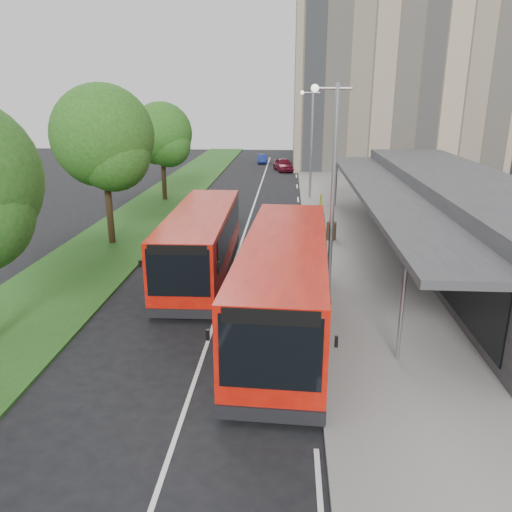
% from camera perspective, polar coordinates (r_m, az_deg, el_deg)
% --- Properties ---
extents(ground, '(120.00, 120.00, 0.00)m').
position_cam_1_polar(ground, '(18.42, -4.56, -6.90)').
color(ground, black).
rests_on(ground, ground).
extents(pavement, '(5.00, 80.00, 0.15)m').
position_cam_1_polar(pavement, '(37.50, 9.03, 5.86)').
color(pavement, slate).
rests_on(pavement, ground).
extents(grass_verge, '(5.00, 80.00, 0.10)m').
position_cam_1_polar(grass_verge, '(38.54, -10.70, 6.05)').
color(grass_verge, '#1A4717').
rests_on(grass_verge, ground).
extents(lane_centre_line, '(0.12, 70.00, 0.01)m').
position_cam_1_polar(lane_centre_line, '(32.57, -0.82, 4.15)').
color(lane_centre_line, silver).
rests_on(lane_centre_line, ground).
extents(kerb_dashes, '(0.12, 56.00, 0.01)m').
position_cam_1_polar(kerb_dashes, '(36.38, 4.90, 5.54)').
color(kerb_dashes, silver).
rests_on(kerb_dashes, ground).
extents(office_block, '(22.00, 12.00, 18.00)m').
position_cam_1_polar(office_block, '(59.68, 15.66, 18.42)').
color(office_block, tan).
rests_on(office_block, ground).
extents(station_building, '(7.70, 26.00, 4.00)m').
position_cam_1_polar(station_building, '(26.53, 21.99, 4.21)').
color(station_building, '#313134').
rests_on(station_building, ground).
extents(tree_mid, '(5.22, 5.22, 8.38)m').
position_cam_1_polar(tree_mid, '(27.43, -17.04, 12.29)').
color(tree_mid, black).
rests_on(tree_mid, ground).
extents(tree_far, '(4.59, 4.59, 7.35)m').
position_cam_1_polar(tree_far, '(38.92, -10.74, 13.16)').
color(tree_far, black).
rests_on(tree_far, ground).
extents(lamp_post_near, '(1.44, 0.28, 8.00)m').
position_cam_1_polar(lamp_post_near, '(18.85, 8.59, 8.55)').
color(lamp_post_near, gray).
rests_on(lamp_post_near, pavement).
extents(lamp_post_far, '(1.44, 0.28, 8.00)m').
position_cam_1_polar(lamp_post_far, '(38.70, 6.26, 13.29)').
color(lamp_post_far, gray).
rests_on(lamp_post_far, pavement).
extents(bus_main, '(3.40, 11.40, 3.19)m').
position_cam_1_polar(bus_main, '(16.88, 3.27, -3.21)').
color(bus_main, red).
rests_on(bus_main, ground).
extents(bus_second, '(2.84, 10.41, 2.93)m').
position_cam_1_polar(bus_second, '(22.22, -6.25, 1.54)').
color(bus_second, red).
rests_on(bus_second, ground).
extents(litter_bin, '(0.69, 0.69, 0.98)m').
position_cam_1_polar(litter_bin, '(27.68, 8.59, 2.85)').
color(litter_bin, '#342515').
rests_on(litter_bin, pavement).
extents(bollard, '(0.19, 0.19, 0.89)m').
position_cam_1_polar(bollard, '(36.25, 7.42, 6.36)').
color(bollard, yellow).
rests_on(bollard, pavement).
extents(car_near, '(2.58, 4.32, 1.38)m').
position_cam_1_polar(car_near, '(54.64, 3.14, 10.40)').
color(car_near, maroon).
rests_on(car_near, ground).
extents(car_far, '(1.31, 3.20, 1.03)m').
position_cam_1_polar(car_far, '(61.23, 0.71, 11.05)').
color(car_far, navy).
rests_on(car_far, ground).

